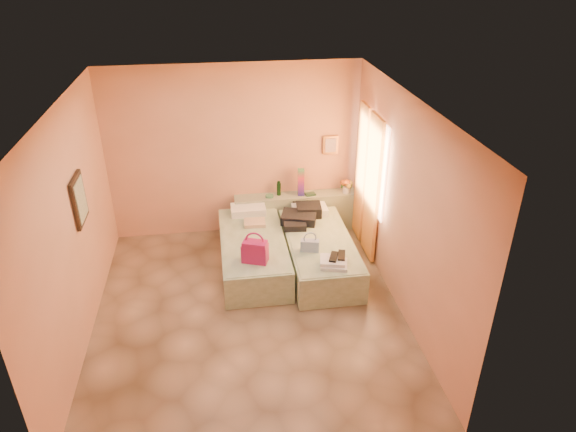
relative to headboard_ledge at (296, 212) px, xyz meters
name	(u,v)px	position (x,y,z in m)	size (l,w,h in m)	color
ground	(249,311)	(-0.98, -2.10, -0.33)	(4.50, 4.50, 0.00)	tan
room_walls	(257,170)	(-0.77, -1.53, 1.46)	(4.02, 4.51, 2.81)	#E8A07B
headboard_ledge	(296,212)	(0.00, 0.00, 0.00)	(2.05, 0.30, 0.65)	gray
bed_left	(253,252)	(-0.82, -1.05, -0.08)	(0.90, 2.00, 0.50)	#B5C9A2
bed_right	(319,253)	(0.15, -1.21, -0.08)	(0.90, 2.00, 0.50)	#B5C9A2
water_bottle	(279,188)	(-0.29, 0.04, 0.44)	(0.07, 0.07, 0.24)	#143719
rainbow_box	(301,182)	(0.07, -0.02, 0.55)	(0.10, 0.10, 0.46)	#A91456
small_dish	(269,196)	(-0.45, -0.02, 0.34)	(0.13, 0.13, 0.03)	#46805C
green_book	(310,194)	(0.23, -0.04, 0.34)	(0.17, 0.12, 0.03)	#284B32
flower_vase	(347,185)	(0.84, -0.05, 0.47)	(0.22, 0.22, 0.29)	white
magenta_handbag	(255,251)	(-0.84, -1.67, 0.34)	(0.34, 0.19, 0.32)	#A91456
khaki_garment	(255,223)	(-0.75, -0.64, 0.20)	(0.32, 0.26, 0.06)	tan
clothes_pile	(302,216)	(-0.01, -0.64, 0.26)	(0.57, 0.57, 0.17)	black
blue_handbag	(310,245)	(-0.05, -1.52, 0.26)	(0.26, 0.11, 0.17)	#456CA7
towel_stack	(334,263)	(0.20, -1.95, 0.23)	(0.35, 0.30, 0.10)	white
sandal_pair	(338,256)	(0.26, -1.90, 0.29)	(0.19, 0.25, 0.03)	black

